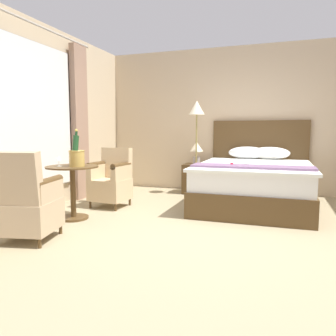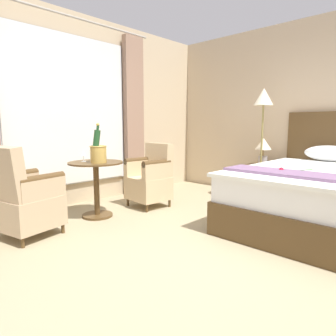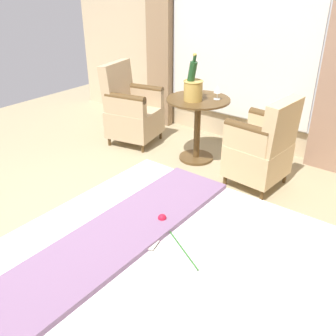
{
  "view_description": "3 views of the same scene",
  "coord_description": "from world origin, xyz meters",
  "px_view_note": "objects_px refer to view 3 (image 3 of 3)",
  "views": [
    {
      "loc": [
        0.54,
        -3.7,
        1.16
      ],
      "look_at": [
        -0.91,
        0.58,
        0.65
      ],
      "focal_mm": 35.0,
      "sensor_mm": 36.0,
      "label": 1
    },
    {
      "loc": [
        1.2,
        -2.15,
        1.16
      ],
      "look_at": [
        -1.21,
        0.4,
        0.66
      ],
      "focal_mm": 32.0,
      "sensor_mm": 36.0,
      "label": 2
    },
    {
      "loc": [
        1.23,
        2.03,
        1.88
      ],
      "look_at": [
        -0.7,
        0.54,
        0.62
      ],
      "focal_mm": 40.0,
      "sensor_mm": 36.0,
      "label": 3
    }
  ],
  "objects_px": {
    "wine_glass_near_bucket": "(218,90)",
    "armchair_by_window": "(262,148)",
    "side_table_round": "(197,122)",
    "wine_glass_near_edge": "(200,86)",
    "armchair_facing_bed": "(131,110)",
    "champagne_bucket": "(193,87)"
  },
  "relations": [
    {
      "from": "champagne_bucket",
      "to": "wine_glass_near_bucket",
      "type": "height_order",
      "value": "champagne_bucket"
    },
    {
      "from": "wine_glass_near_bucket",
      "to": "armchair_by_window",
      "type": "bearing_deg",
      "value": 71.22
    },
    {
      "from": "armchair_facing_bed",
      "to": "wine_glass_near_bucket",
      "type": "bearing_deg",
      "value": 98.9
    },
    {
      "from": "champagne_bucket",
      "to": "armchair_facing_bed",
      "type": "relative_size",
      "value": 0.5
    },
    {
      "from": "wine_glass_near_bucket",
      "to": "armchair_by_window",
      "type": "distance_m",
      "value": 0.8
    },
    {
      "from": "champagne_bucket",
      "to": "wine_glass_near_edge",
      "type": "distance_m",
      "value": 0.24
    },
    {
      "from": "side_table_round",
      "to": "wine_glass_near_bucket",
      "type": "relative_size",
      "value": 4.86
    },
    {
      "from": "side_table_round",
      "to": "wine_glass_near_edge",
      "type": "height_order",
      "value": "wine_glass_near_edge"
    },
    {
      "from": "side_table_round",
      "to": "armchair_facing_bed",
      "type": "bearing_deg",
      "value": -85.71
    },
    {
      "from": "wine_glass_near_bucket",
      "to": "armchair_facing_bed",
      "type": "height_order",
      "value": "armchair_facing_bed"
    },
    {
      "from": "side_table_round",
      "to": "armchair_facing_bed",
      "type": "height_order",
      "value": "armchair_facing_bed"
    },
    {
      "from": "wine_glass_near_edge",
      "to": "armchair_by_window",
      "type": "relative_size",
      "value": 0.15
    },
    {
      "from": "side_table_round",
      "to": "wine_glass_near_edge",
      "type": "distance_m",
      "value": 0.39
    },
    {
      "from": "wine_glass_near_edge",
      "to": "armchair_facing_bed",
      "type": "relative_size",
      "value": 0.14
    },
    {
      "from": "side_table_round",
      "to": "champagne_bucket",
      "type": "xyz_separation_m",
      "value": [
        0.08,
        -0.02,
        0.4
      ]
    },
    {
      "from": "side_table_round",
      "to": "armchair_facing_bed",
      "type": "xyz_separation_m",
      "value": [
        0.07,
        -0.92,
        -0.04
      ]
    },
    {
      "from": "side_table_round",
      "to": "armchair_facing_bed",
      "type": "distance_m",
      "value": 0.92
    },
    {
      "from": "wine_glass_near_bucket",
      "to": "armchair_facing_bed",
      "type": "relative_size",
      "value": 0.15
    },
    {
      "from": "armchair_by_window",
      "to": "wine_glass_near_bucket",
      "type": "bearing_deg",
      "value": -108.78
    },
    {
      "from": "side_table_round",
      "to": "champagne_bucket",
      "type": "relative_size",
      "value": 1.46
    },
    {
      "from": "side_table_round",
      "to": "wine_glass_near_bucket",
      "type": "bearing_deg",
      "value": 121.03
    },
    {
      "from": "armchair_by_window",
      "to": "champagne_bucket",
      "type": "bearing_deg",
      "value": -92.55
    }
  ]
}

